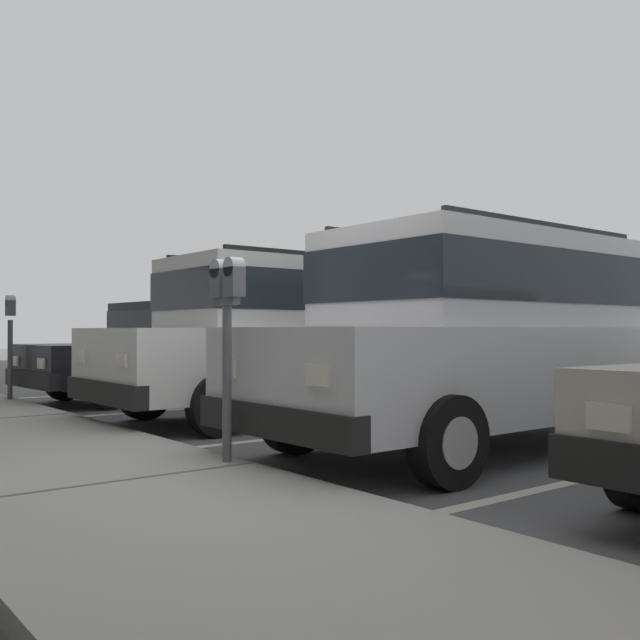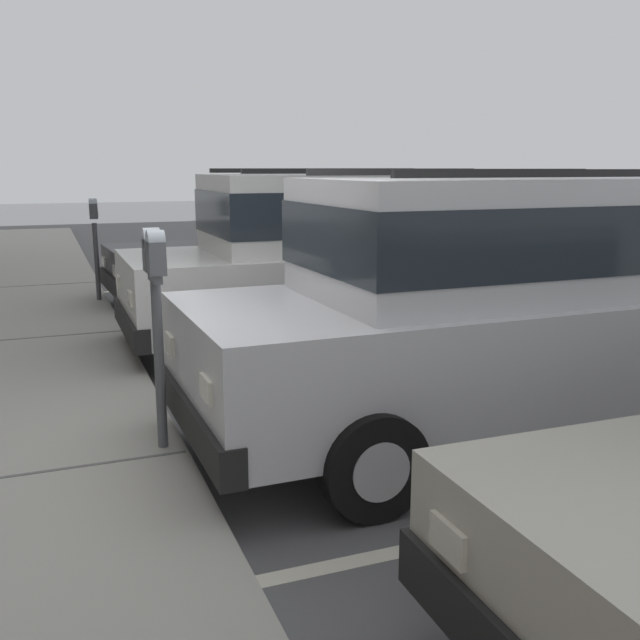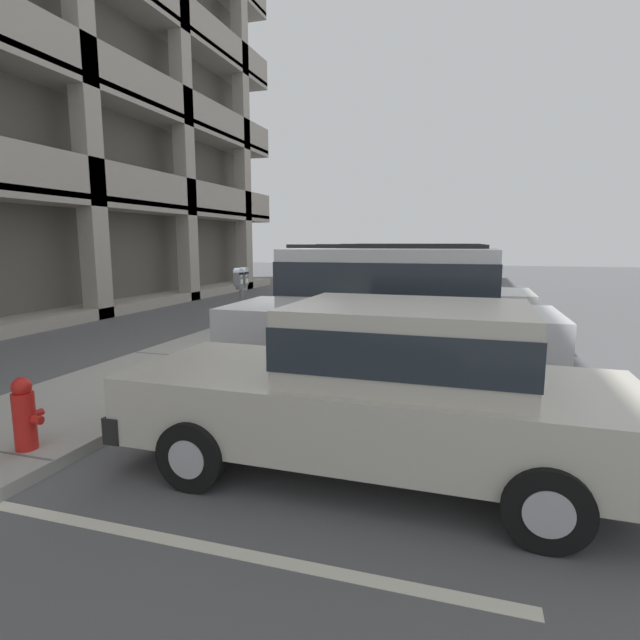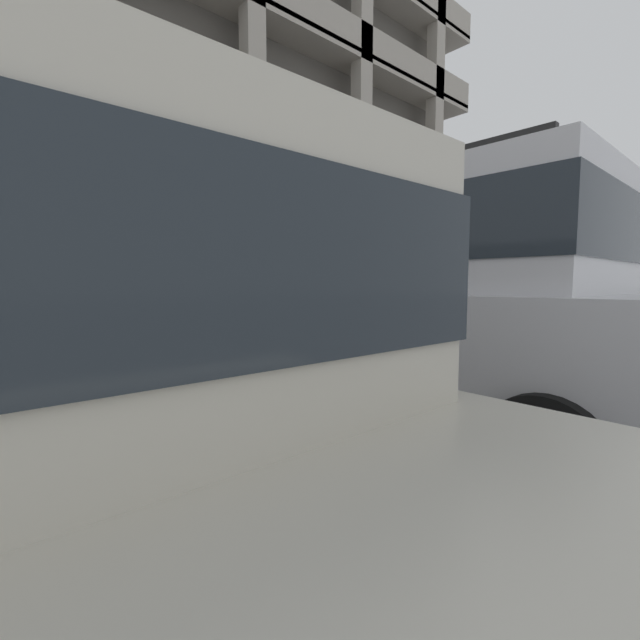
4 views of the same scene
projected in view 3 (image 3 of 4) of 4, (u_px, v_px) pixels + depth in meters
ground_plane at (258, 372)px, 8.23m from camera, size 80.00×80.00×0.10m
sidewalk at (189, 360)px, 8.59m from camera, size 40.00×2.20×0.12m
parking_stall_lines at (361, 355)px, 9.25m from camera, size 12.32×4.80×0.01m
silver_suv at (387, 310)px, 7.24m from camera, size 2.07×4.80×2.03m
red_sedan at (386, 384)px, 4.42m from camera, size 1.88×4.50×1.54m
dark_hatchback at (410, 291)px, 10.15m from camera, size 2.02×4.78×2.03m
blue_coupe at (426, 290)px, 13.15m from camera, size 2.01×4.57×1.54m
parking_meter_near at (241, 291)px, 8.28m from camera, size 0.35×0.12×1.53m
parking_meter_far at (339, 277)px, 14.05m from camera, size 0.15×0.12×1.49m
fire_hydrant at (25, 414)px, 4.69m from camera, size 0.30×0.30×0.70m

